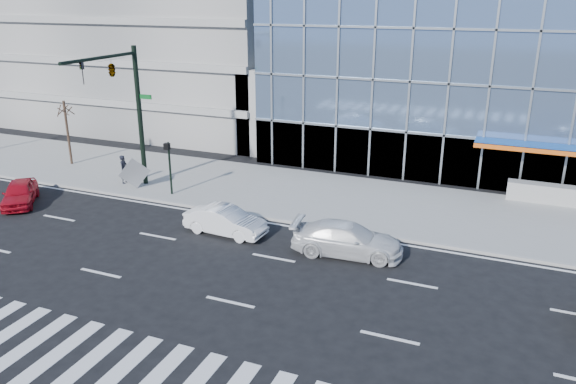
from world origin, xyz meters
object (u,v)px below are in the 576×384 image
at_px(red_sedan, 20,193).
at_px(pedestrian, 124,169).
at_px(ped_signal_post, 169,160).
at_px(white_sedan, 225,221).
at_px(traffic_signal, 120,85).
at_px(tilted_panel, 134,173).
at_px(street_tree_near, 65,110).
at_px(white_suv, 347,239).

xyz_separation_m(red_sedan, pedestrian, (3.22, 4.80, 0.35)).
xyz_separation_m(ped_signal_post, red_sedan, (-6.89, -4.15, -1.49)).
relative_size(white_sedan, pedestrian, 2.36).
bearing_deg(traffic_signal, ped_signal_post, 8.52).
bearing_deg(pedestrian, tilted_panel, -124.55).
height_order(ped_signal_post, pedestrian, ped_signal_post).
bearing_deg(tilted_panel, red_sedan, -177.36).
xyz_separation_m(street_tree_near, white_suv, (20.82, -5.90, -3.07)).
relative_size(ped_signal_post, tilted_panel, 2.31).
distance_m(street_tree_near, white_suv, 21.86).
relative_size(traffic_signal, ped_signal_post, 2.67).
bearing_deg(traffic_signal, white_suv, -12.13).
bearing_deg(pedestrian, red_sedan, 137.64).
bearing_deg(tilted_panel, pedestrian, 112.98).
bearing_deg(pedestrian, ped_signal_post, -108.47).
bearing_deg(street_tree_near, red_sedan, -68.74).
xyz_separation_m(traffic_signal, pedestrian, (-1.18, 1.02, -5.17)).
distance_m(pedestrian, tilted_panel, 1.34).
height_order(traffic_signal, tilted_panel, traffic_signal).
bearing_deg(red_sedan, traffic_signal, 3.48).
relative_size(traffic_signal, red_sedan, 2.10).
xyz_separation_m(traffic_signal, red_sedan, (-4.39, -3.78, -5.52)).
relative_size(traffic_signal, tilted_panel, 6.15).
height_order(red_sedan, tilted_panel, tilted_panel).
distance_m(white_suv, pedestrian, 15.52).
xyz_separation_m(traffic_signal, tilted_panel, (0.03, 0.43, -5.10)).
bearing_deg(white_suv, street_tree_near, 67.93).
relative_size(white_suv, white_sedan, 1.22).
height_order(ped_signal_post, tilted_panel, ped_signal_post).
bearing_deg(white_sedan, street_tree_near, 71.74).
distance_m(ped_signal_post, tilted_panel, 2.70).
height_order(street_tree_near, white_suv, street_tree_near).
distance_m(street_tree_near, red_sedan, 7.85).
height_order(street_tree_near, pedestrian, street_tree_near).
bearing_deg(white_suv, ped_signal_post, 67.29).
xyz_separation_m(ped_signal_post, white_sedan, (5.32, -3.41, -1.48)).
xyz_separation_m(ped_signal_post, street_tree_near, (-9.50, 2.56, 1.64)).
distance_m(street_tree_near, pedestrian, 6.73).
distance_m(red_sedan, pedestrian, 5.79).
height_order(white_suv, red_sedan, white_suv).
distance_m(street_tree_near, white_sedan, 16.28).
bearing_deg(traffic_signal, tilted_panel, 86.65).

